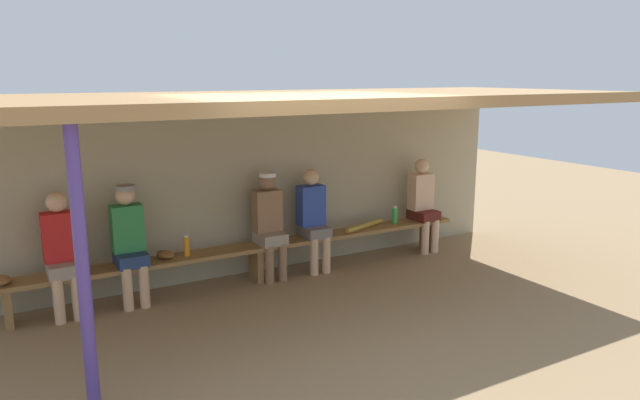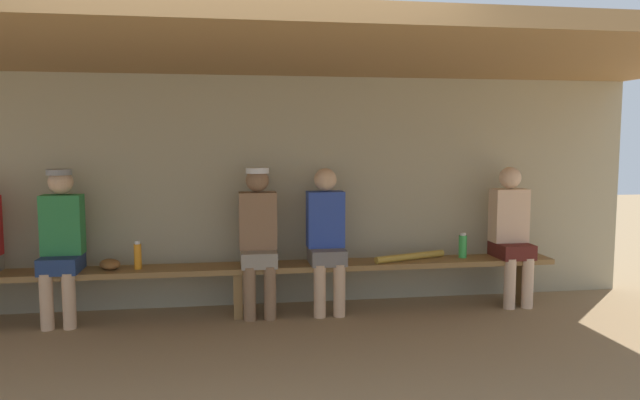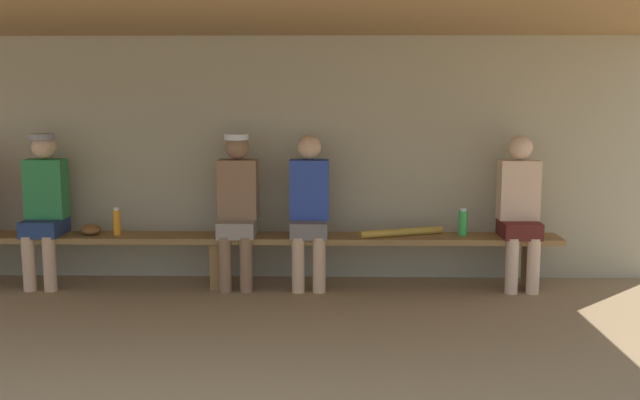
{
  "view_description": "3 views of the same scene",
  "coord_description": "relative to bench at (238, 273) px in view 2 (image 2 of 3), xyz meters",
  "views": [
    {
      "loc": [
        -2.84,
        -4.95,
        2.53
      ],
      "look_at": [
        0.76,
        1.27,
        1.0
      ],
      "focal_mm": 33.38,
      "sensor_mm": 36.0,
      "label": 1
    },
    {
      "loc": [
        -0.07,
        -3.8,
        1.59
      ],
      "look_at": [
        0.72,
        1.28,
        1.07
      ],
      "focal_mm": 33.37,
      "sensor_mm": 36.0,
      "label": 2
    },
    {
      "loc": [
        1.03,
        -4.7,
        1.71
      ],
      "look_at": [
        0.91,
        1.41,
        0.8
      ],
      "focal_mm": 40.93,
      "sensor_mm": 36.0,
      "label": 3
    }
  ],
  "objects": [
    {
      "name": "ground_plane",
      "position": [
        0.0,
        -1.55,
        -0.39
      ],
      "size": [
        24.0,
        24.0,
        0.0
      ],
      "primitive_type": "plane",
      "color": "#937754"
    },
    {
      "name": "back_wall",
      "position": [
        0.0,
        0.45,
        0.71
      ],
      "size": [
        8.0,
        0.2,
        2.2
      ],
      "primitive_type": "cube",
      "color": "tan",
      "rests_on": "ground"
    },
    {
      "name": "dugout_roof",
      "position": [
        0.0,
        -0.85,
        1.87
      ],
      "size": [
        8.0,
        2.8,
        0.12
      ],
      "primitive_type": "cube",
      "color": "#9E7547",
      "rests_on": "back_wall"
    },
    {
      "name": "bench",
      "position": [
        0.0,
        0.0,
        0.0
      ],
      "size": [
        6.0,
        0.36,
        0.46
      ],
      "color": "olive",
      "rests_on": "ground"
    },
    {
      "name": "player_near_post",
      "position": [
        0.19,
        0.0,
        0.36
      ],
      "size": [
        0.34,
        0.42,
        1.34
      ],
      "color": "gray",
      "rests_on": "ground"
    },
    {
      "name": "player_with_sunglasses",
      "position": [
        2.64,
        0.0,
        0.34
      ],
      "size": [
        0.34,
        0.42,
        1.34
      ],
      "color": "#591E19",
      "rests_on": "ground"
    },
    {
      "name": "player_rightmost",
      "position": [
        -1.51,
        0.0,
        0.36
      ],
      "size": [
        0.34,
        0.42,
        1.34
      ],
      "color": "navy",
      "rests_on": "ground"
    },
    {
      "name": "player_leftmost",
      "position": [
        0.82,
        0.0,
        0.34
      ],
      "size": [
        0.34,
        0.42,
        1.34
      ],
      "color": "slate",
      "rests_on": "ground"
    },
    {
      "name": "water_bottle_clear",
      "position": [
        -0.87,
        -0.01,
        0.19
      ],
      "size": [
        0.07,
        0.07,
        0.25
      ],
      "color": "orange",
      "rests_on": "bench"
    },
    {
      "name": "water_bottle_blue",
      "position": [
        2.16,
        0.04,
        0.19
      ],
      "size": [
        0.08,
        0.08,
        0.24
      ],
      "color": "green",
      "rests_on": "bench"
    },
    {
      "name": "baseball_glove_worn",
      "position": [
        -1.11,
        0.02,
        0.12
      ],
      "size": [
        0.25,
        0.29,
        0.09
      ],
      "primitive_type": "ellipsoid",
      "rotation": [
        0.0,
        0.0,
        1.99
      ],
      "color": "brown",
      "rests_on": "bench"
    },
    {
      "name": "baseball_bat",
      "position": [
        1.62,
        -0.0,
        0.11
      ],
      "size": [
        0.75,
        0.32,
        0.07
      ],
      "primitive_type": "cylinder",
      "rotation": [
        0.0,
        1.57,
        0.34
      ],
      "color": "#B28C33",
      "rests_on": "bench"
    }
  ]
}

